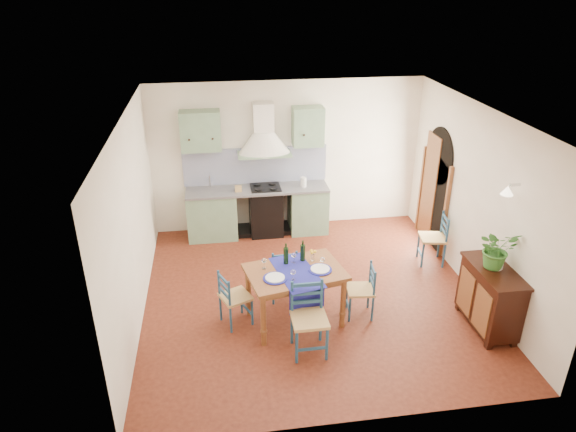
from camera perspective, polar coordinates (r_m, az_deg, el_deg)
The scene contains 13 objects.
floor at distance 8.01m, azimuth 2.54°, elevation -8.72°, with size 5.00×5.00×0.00m, color #44170E.
back_wall at distance 9.47m, azimuth -2.72°, elevation 4.11°, with size 5.00×0.96×2.80m.
right_wall at distance 8.39m, azimuth 19.35°, elevation 1.84°, with size 0.26×5.00×2.80m.
left_wall at distance 7.29m, azimuth -16.93°, elevation -0.84°, with size 0.04×5.00×2.80m, color white.
ceiling at distance 6.84m, azimuth 3.00°, elevation 11.12°, with size 5.00×5.00×0.01m, color white.
dining_table at distance 7.06m, azimuth 0.83°, elevation -6.76°, with size 1.44×1.13×1.14m.
chair_near at distance 6.68m, azimuth 2.33°, elevation -11.27°, with size 0.45×0.45×0.97m.
chair_far at distance 7.69m, azimuth -0.56°, elevation -6.26°, with size 0.42×0.42×0.87m.
chair_left at distance 7.21m, azimuth -6.05°, elevation -9.03°, with size 0.51×0.51×0.82m.
chair_right at distance 7.43m, azimuth 8.24°, elevation -8.15°, with size 0.42×0.42×0.81m.
chair_spare at distance 8.96m, azimuth 15.95°, elevation -2.39°, with size 0.48×0.48×0.89m.
sideboard at distance 7.58m, azimuth 21.51°, elevation -8.27°, with size 0.50×1.05×0.94m.
potted_plant at distance 7.29m, azimuth 22.19°, elevation -3.40°, with size 0.49×0.43×0.55m, color #36742B.
Camera 1 is at (-1.32, -6.49, 4.50)m, focal length 32.00 mm.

